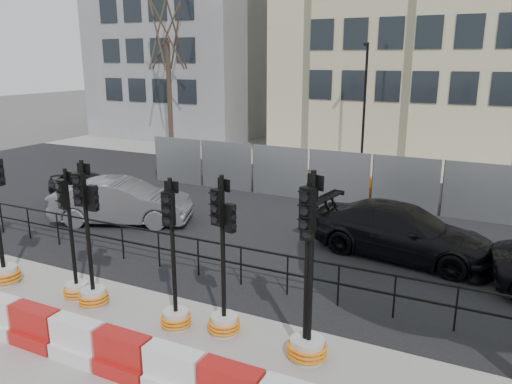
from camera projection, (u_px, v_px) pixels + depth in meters
The scene contains 20 objects.
ground at pixel (171, 296), 11.47m from camera, with size 120.00×120.00×0.00m, color #51514C.
sidewalk_near at pixel (71, 365), 8.87m from camera, with size 40.00×6.00×0.02m, color gray.
road at pixel (288, 213), 17.53m from camera, with size 40.00×14.00×0.03m, color black.
sidewalk_far at pixel (356, 166), 25.34m from camera, with size 40.00×4.00×0.02m, color gray.
building_grey at pixel (187, 33), 34.68m from camera, with size 11.00×9.06×14.00m.
kerb_railing at pixel (198, 251), 12.33m from camera, with size 18.00×0.04×1.00m.
heras_fencing at pixel (303, 177), 19.91m from camera, with size 14.33×1.72×2.00m.
lamp_post_far at pixel (364, 104), 23.41m from camera, with size 0.12×0.56×6.00m.
tree_bare_far at pixel (167, 33), 27.87m from camera, with size 2.00×2.00×9.00m.
barrier_row at pixel (78, 342), 8.95m from camera, with size 15.70×0.50×0.80m.
traffic_signal_b at pixel (1, 250), 11.84m from camera, with size 0.73×0.73×3.69m.
traffic_signal_c at pixel (75, 273), 11.20m from camera, with size 0.60×0.60×3.03m.
traffic_signal_d at pixel (91, 273), 10.81m from camera, with size 0.65×0.65×3.28m.
traffic_signal_e at pixel (175, 299), 9.94m from camera, with size 0.62×0.62×3.13m.
traffic_signal_f at pixel (224, 298), 9.70m from camera, with size 0.64×0.64×3.23m.
traffic_signal_g at pixel (308, 324), 8.83m from camera, with size 0.69×0.69×3.52m.
traffic_signal_h at pixel (305, 325), 8.88m from camera, with size 0.65×0.65×3.30m.
car_a at pixel (86, 189), 18.31m from camera, with size 4.13×2.69×1.31m, color black.
car_b at pixel (122, 202), 16.37m from camera, with size 4.75×3.14×1.48m, color #57575D.
car_c at pixel (402, 232), 13.58m from camera, with size 5.20×2.72×1.44m, color black.
Camera 1 is at (6.38, -8.52, 5.28)m, focal length 35.00 mm.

